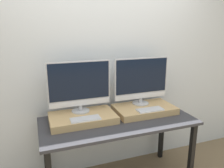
{
  "coord_description": "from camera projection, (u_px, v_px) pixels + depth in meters",
  "views": [
    {
      "loc": [
        -0.8,
        -1.64,
        1.76
      ],
      "look_at": [
        0.0,
        0.55,
        1.15
      ],
      "focal_mm": 35.0,
      "sensor_mm": 36.0,
      "label": 1
    }
  ],
  "objects": [
    {
      "name": "workbench",
      "position": [
        118.0,
        127.0,
        2.35
      ],
      "size": [
        1.63,
        0.72,
        0.8
      ],
      "color": "#2D2D33",
      "rests_on": "ground_plane"
    },
    {
      "name": "wall_back",
      "position": [
        105.0,
        67.0,
        2.59
      ],
      "size": [
        8.0,
        0.04,
        2.6
      ],
      "color": "silver",
      "rests_on": "ground_plane"
    },
    {
      "name": "wooden_riser_left",
      "position": [
        83.0,
        118.0,
        2.28
      ],
      "size": [
        0.68,
        0.41,
        0.07
      ],
      "color": "tan",
      "rests_on": "workbench"
    },
    {
      "name": "monitor_left",
      "position": [
        80.0,
        85.0,
        2.29
      ],
      "size": [
        0.66,
        0.19,
        0.55
      ],
      "color": "#B2B2B7",
      "rests_on": "wooden_riser_left"
    },
    {
      "name": "monitor_right",
      "position": [
        141.0,
        80.0,
        2.53
      ],
      "size": [
        0.66,
        0.19,
        0.55
      ],
      "color": "#B2B2B7",
      "rests_on": "wooden_riser_right"
    },
    {
      "name": "wooden_riser_right",
      "position": [
        144.0,
        109.0,
        2.52
      ],
      "size": [
        0.68,
        0.41,
        0.07
      ],
      "color": "tan",
      "rests_on": "workbench"
    },
    {
      "name": "keyboard_right",
      "position": [
        150.0,
        110.0,
        2.39
      ],
      "size": [
        0.3,
        0.13,
        0.01
      ],
      "color": "silver",
      "rests_on": "wooden_riser_right"
    },
    {
      "name": "keyboard_left",
      "position": [
        86.0,
        119.0,
        2.15
      ],
      "size": [
        0.3,
        0.13,
        0.01
      ],
      "color": "silver",
      "rests_on": "wooden_riser_left"
    }
  ]
}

